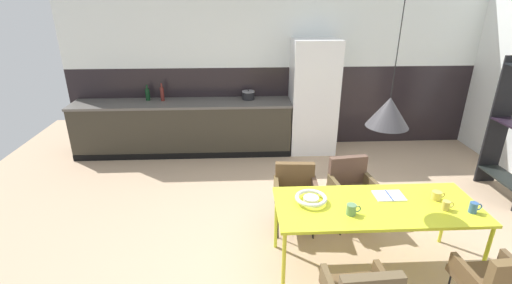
% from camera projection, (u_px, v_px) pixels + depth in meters
% --- Properties ---
extents(ground_plane, '(9.24, 9.24, 0.00)m').
position_uv_depth(ground_plane, '(305.00, 256.00, 3.85)').
color(ground_plane, tan).
extents(back_wall_splashback_dark, '(7.11, 0.12, 1.39)m').
position_uv_depth(back_wall_splashback_dark, '(276.00, 106.00, 6.49)').
color(back_wall_splashback_dark, black).
rests_on(back_wall_splashback_dark, ground).
extents(back_wall_panel_upper, '(7.11, 0.12, 1.39)m').
position_uv_depth(back_wall_panel_upper, '(278.00, 24.00, 5.96)').
color(back_wall_panel_upper, white).
rests_on(back_wall_panel_upper, back_wall_splashback_dark).
extents(kitchen_counter, '(3.61, 0.63, 0.89)m').
position_uv_depth(kitchen_counter, '(184.00, 127.00, 6.18)').
color(kitchen_counter, '#322E24').
rests_on(kitchen_counter, ground).
extents(refrigerator_column, '(0.76, 0.60, 1.90)m').
position_uv_depth(refrigerator_column, '(313.00, 97.00, 6.09)').
color(refrigerator_column, silver).
rests_on(refrigerator_column, ground).
extents(dining_table, '(1.91, 0.77, 0.72)m').
position_uv_depth(dining_table, '(377.00, 209.00, 3.44)').
color(dining_table, yellow).
rests_on(dining_table, ground).
extents(armchair_facing_counter, '(0.52, 0.50, 0.75)m').
position_uv_depth(armchair_facing_counter, '(295.00, 188.00, 4.18)').
color(armchair_facing_counter, brown).
rests_on(armchair_facing_counter, ground).
extents(armchair_head_of_table, '(0.51, 0.49, 0.80)m').
position_uv_depth(armchair_head_of_table, '(501.00, 282.00, 2.82)').
color(armchair_head_of_table, brown).
rests_on(armchair_head_of_table, ground).
extents(armchair_near_window, '(0.54, 0.53, 0.79)m').
position_uv_depth(armchair_near_window, '(351.00, 183.00, 4.27)').
color(armchair_near_window, brown).
rests_on(armchair_near_window, ground).
extents(fruit_bowl, '(0.31, 0.31, 0.07)m').
position_uv_depth(fruit_bowl, '(311.00, 198.00, 3.45)').
color(fruit_bowl, silver).
rests_on(fruit_bowl, dining_table).
extents(open_book, '(0.29, 0.21, 0.02)m').
position_uv_depth(open_book, '(389.00, 196.00, 3.57)').
color(open_book, white).
rests_on(open_book, dining_table).
extents(mug_tall_blue, '(0.13, 0.09, 0.10)m').
position_uv_depth(mug_tall_blue, '(352.00, 209.00, 3.26)').
color(mug_tall_blue, '#5B8456').
rests_on(mug_tall_blue, dining_table).
extents(mug_dark_espresso, '(0.11, 0.07, 0.09)m').
position_uv_depth(mug_dark_espresso, '(446.00, 205.00, 3.34)').
color(mug_dark_espresso, gold).
rests_on(mug_dark_espresso, dining_table).
extents(mug_wide_latte, '(0.13, 0.09, 0.08)m').
position_uv_depth(mug_wide_latte, '(437.00, 195.00, 3.50)').
color(mug_wide_latte, gold).
rests_on(mug_wide_latte, dining_table).
extents(mug_glass_clear, '(0.12, 0.07, 0.10)m').
position_uv_depth(mug_glass_clear, '(474.00, 207.00, 3.29)').
color(mug_glass_clear, '#335B93').
rests_on(mug_glass_clear, dining_table).
extents(cooking_pot, '(0.22, 0.22, 0.16)m').
position_uv_depth(cooking_pot, '(248.00, 95.00, 6.15)').
color(cooking_pot, black).
rests_on(cooking_pot, kitchen_counter).
extents(bottle_oil_tall, '(0.06, 0.06, 0.30)m').
position_uv_depth(bottle_oil_tall, '(162.00, 94.00, 6.04)').
color(bottle_oil_tall, maroon).
rests_on(bottle_oil_tall, kitchen_counter).
extents(bottle_spice_small, '(0.07, 0.07, 0.26)m').
position_uv_depth(bottle_spice_small, '(148.00, 94.00, 6.08)').
color(bottle_spice_small, '#0F3319').
rests_on(bottle_spice_small, kitchen_counter).
extents(pendant_lamp_over_table_near, '(0.37, 0.37, 1.25)m').
position_uv_depth(pendant_lamp_over_table_near, '(389.00, 112.00, 3.13)').
color(pendant_lamp_over_table_near, black).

